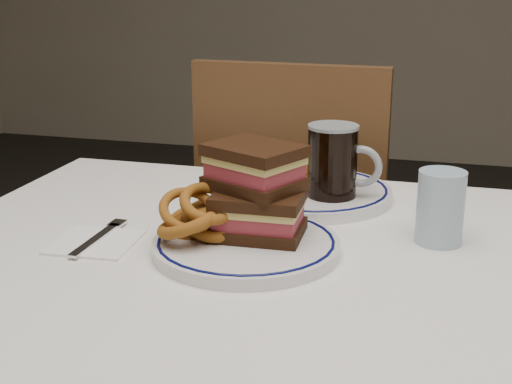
% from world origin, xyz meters
% --- Properties ---
extents(dining_table, '(1.27, 0.87, 0.75)m').
position_xyz_m(dining_table, '(0.00, 0.00, 0.64)').
color(dining_table, silver).
rests_on(dining_table, floor).
extents(chair_far, '(0.45, 0.45, 0.96)m').
position_xyz_m(chair_far, '(-0.19, 0.69, 0.52)').
color(chair_far, '#452D16').
rests_on(chair_far, floor).
extents(main_plate, '(0.28, 0.28, 0.02)m').
position_xyz_m(main_plate, '(-0.12, 0.00, 0.76)').
color(main_plate, silver).
rests_on(main_plate, dining_table).
extents(reuben_sandwich, '(0.16, 0.15, 0.13)m').
position_xyz_m(reuben_sandwich, '(-0.12, 0.03, 0.84)').
color(reuben_sandwich, black).
rests_on(reuben_sandwich, main_plate).
extents(onion_rings_main, '(0.14, 0.14, 0.11)m').
position_xyz_m(onion_rings_main, '(-0.19, -0.00, 0.80)').
color(onion_rings_main, '#6D340E').
rests_on(onion_rings_main, main_plate).
extents(ketchup_ramekin, '(0.05, 0.05, 0.03)m').
position_xyz_m(ketchup_ramekin, '(-0.13, 0.10, 0.79)').
color(ketchup_ramekin, silver).
rests_on(ketchup_ramekin, main_plate).
extents(beer_mug, '(0.13, 0.09, 0.15)m').
position_xyz_m(beer_mug, '(-0.04, 0.24, 0.82)').
color(beer_mug, black).
rests_on(beer_mug, dining_table).
extents(water_glass, '(0.07, 0.07, 0.11)m').
position_xyz_m(water_glass, '(0.15, 0.11, 0.81)').
color(water_glass, '#A0B9CF').
rests_on(water_glass, dining_table).
extents(far_plate, '(0.29, 0.29, 0.02)m').
position_xyz_m(far_plate, '(-0.08, 0.28, 0.76)').
color(far_plate, silver).
rests_on(far_plate, dining_table).
extents(onion_rings_far, '(0.09, 0.09, 0.07)m').
position_xyz_m(onion_rings_far, '(-0.10, 0.28, 0.79)').
color(onion_rings_far, '#6D340E').
rests_on(onion_rings_far, far_plate).
extents(napkin_fork, '(0.13, 0.16, 0.01)m').
position_xyz_m(napkin_fork, '(-0.35, -0.02, 0.75)').
color(napkin_fork, white).
rests_on(napkin_fork, dining_table).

